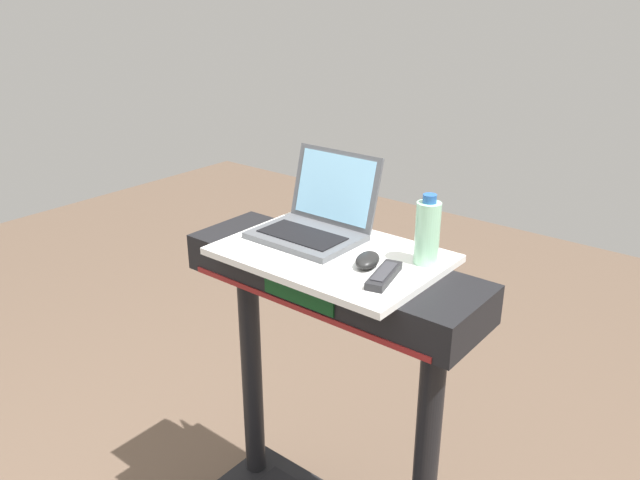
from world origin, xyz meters
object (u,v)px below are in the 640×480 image
object	(u,v)px
laptop	(315,220)
water_bottle	(427,232)
tv_remote	(384,275)
computer_mouse	(368,260)

from	to	relation	value
laptop	water_bottle	xyz separation A→B (m)	(0.36, 0.03, 0.04)
water_bottle	tv_remote	bearing A→B (deg)	-101.07
laptop	water_bottle	bearing A→B (deg)	6.11
laptop	tv_remote	size ratio (longest dim) A/B	1.82
laptop	computer_mouse	world-z (taller)	laptop
computer_mouse	water_bottle	distance (m)	0.17
laptop	computer_mouse	distance (m)	0.26
laptop	water_bottle	distance (m)	0.36
water_bottle	tv_remote	distance (m)	0.18
laptop	tv_remote	xyz separation A→B (m)	(0.33, -0.13, -0.04)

